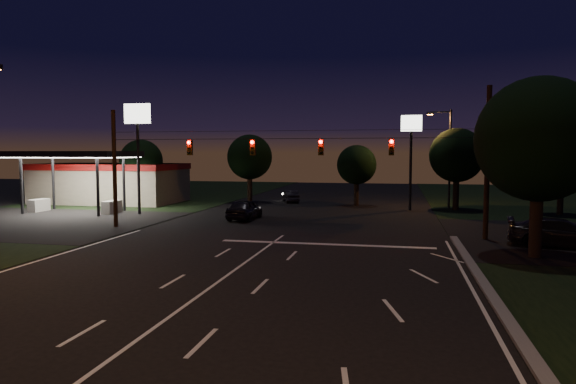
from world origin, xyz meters
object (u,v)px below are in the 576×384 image
(utility_pole_right, at_px, (485,240))
(car_cross, at_px, (561,233))
(car_oncoming_a, at_px, (245,209))
(car_oncoming_b, at_px, (291,196))
(tree_right_near, at_px, (539,141))

(utility_pole_right, height_order, car_cross, utility_pole_right)
(utility_pole_right, xyz_separation_m, car_cross, (3.57, -1.84, 0.79))
(utility_pole_right, relative_size, car_oncoming_a, 1.96)
(utility_pole_right, height_order, car_oncoming_b, utility_pole_right)
(car_oncoming_a, bearing_deg, car_cross, 160.12)
(utility_pole_right, bearing_deg, car_cross, -27.22)
(tree_right_near, bearing_deg, car_cross, 55.76)
(car_oncoming_a, distance_m, car_oncoming_b, 14.31)
(tree_right_near, xyz_separation_m, car_oncoming_b, (-17.44, 24.95, -5.06))
(car_oncoming_a, bearing_deg, utility_pole_right, 161.59)
(car_cross, bearing_deg, car_oncoming_b, 51.46)
(utility_pole_right, xyz_separation_m, tree_right_near, (1.53, -4.83, 5.68))
(car_oncoming_a, relative_size, car_oncoming_b, 1.22)
(car_cross, bearing_deg, utility_pole_right, 72.64)
(utility_pole_right, height_order, tree_right_near, tree_right_near)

